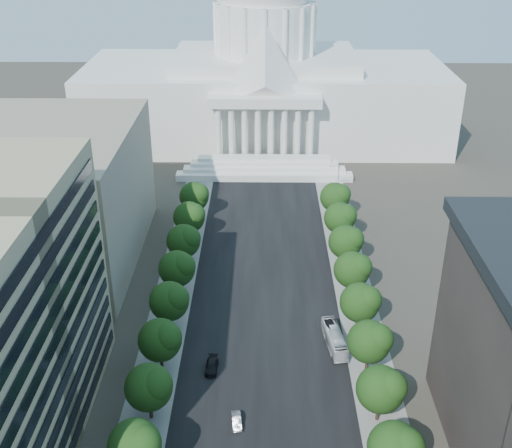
{
  "coord_description": "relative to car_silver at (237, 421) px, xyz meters",
  "views": [
    {
      "loc": [
        -0.34,
        -29.31,
        73.78
      ],
      "look_at": [
        -1.69,
        82.5,
        17.31
      ],
      "focal_mm": 45.0,
      "sensor_mm": 36.0,
      "label": 1
    }
  ],
  "objects": [
    {
      "name": "streetlight_f",
      "position": [
        24.21,
        88.38,
        5.14
      ],
      "size": [
        2.61,
        0.44,
        9.0
      ],
      "color": "gray",
      "rests_on": "ground"
    },
    {
      "name": "tree_l_f",
      "position": [
        -13.36,
        25.19,
        5.78
      ],
      "size": [
        7.79,
        7.6,
        9.97
      ],
      "color": "#33261C",
      "rests_on": "ground"
    },
    {
      "name": "tree_r_e",
      "position": [
        22.64,
        13.19,
        5.78
      ],
      "size": [
        7.79,
        7.6,
        9.97
      ],
      "color": "#33261C",
      "rests_on": "ground"
    },
    {
      "name": "tree_r_d",
      "position": [
        22.64,
        1.19,
        5.78
      ],
      "size": [
        7.79,
        7.6,
        9.97
      ],
      "color": "#33261C",
      "rests_on": "ground"
    },
    {
      "name": "tree_r_i",
      "position": [
        22.64,
        61.19,
        5.78
      ],
      "size": [
        7.79,
        7.6,
        9.97
      ],
      "color": "#33261C",
      "rests_on": "ground"
    },
    {
      "name": "road_asphalt",
      "position": [
        4.3,
        43.38,
        -0.68
      ],
      "size": [
        30.0,
        260.0,
        0.01
      ],
      "primitive_type": "cube",
      "color": "black",
      "rests_on": "ground"
    },
    {
      "name": "car_silver",
      "position": [
        0.0,
        0.0,
        0.0
      ],
      "size": [
        1.91,
        4.25,
        1.35
      ],
      "primitive_type": "imported",
      "rotation": [
        0.0,
        0.0,
        0.12
      ],
      "color": "#ABADB3",
      "rests_on": "ground"
    },
    {
      "name": "streetlight_d",
      "position": [
        24.21,
        38.38,
        5.14
      ],
      "size": [
        2.61,
        0.44,
        9.0
      ],
      "color": "gray",
      "rests_on": "ground"
    },
    {
      "name": "tree_r_j",
      "position": [
        22.64,
        73.19,
        5.78
      ],
      "size": [
        7.79,
        7.6,
        9.97
      ],
      "color": "#33261C",
      "rests_on": "ground"
    },
    {
      "name": "city_bus",
      "position": [
        17.29,
        20.22,
        0.9
      ],
      "size": [
        4.17,
        11.56,
        3.15
      ],
      "primitive_type": "imported",
      "rotation": [
        0.0,
        0.0,
        0.14
      ],
      "color": "silver",
      "rests_on": "ground"
    },
    {
      "name": "streetlight_c",
      "position": [
        24.21,
        13.38,
        5.14
      ],
      "size": [
        2.61,
        0.44,
        9.0
      ],
      "color": "gray",
      "rests_on": "ground"
    },
    {
      "name": "tree_l_h",
      "position": [
        -13.36,
        49.19,
        5.78
      ],
      "size": [
        7.79,
        7.6,
        9.97
      ],
      "color": "#33261C",
      "rests_on": "ground"
    },
    {
      "name": "tree_r_h",
      "position": [
        22.64,
        49.19,
        5.78
      ],
      "size": [
        7.79,
        7.6,
        9.97
      ],
      "color": "#33261C",
      "rests_on": "ground"
    },
    {
      "name": "tree_l_i",
      "position": [
        -13.36,
        61.19,
        5.78
      ],
      "size": [
        7.79,
        7.6,
        9.97
      ],
      "color": "#33261C",
      "rests_on": "ground"
    },
    {
      "name": "tree_l_j",
      "position": [
        -13.36,
        73.19,
        5.78
      ],
      "size": [
        7.79,
        7.6,
        9.97
      ],
      "color": "#33261C",
      "rests_on": "ground"
    },
    {
      "name": "streetlight_e",
      "position": [
        24.21,
        63.38,
        5.14
      ],
      "size": [
        2.61,
        0.44,
        9.0
      ],
      "color": "gray",
      "rests_on": "ground"
    },
    {
      "name": "tree_l_c",
      "position": [
        -13.36,
        -10.81,
        5.78
      ],
      "size": [
        7.79,
        7.6,
        9.97
      ],
      "color": "#33261C",
      "rests_on": "ground"
    },
    {
      "name": "tree_r_c",
      "position": [
        22.64,
        -10.81,
        5.78
      ],
      "size": [
        7.79,
        7.6,
        9.97
      ],
      "color": "#33261C",
      "rests_on": "ground"
    },
    {
      "name": "office_block_left_far",
      "position": [
        -43.7,
        53.38,
        14.32
      ],
      "size": [
        38.0,
        52.0,
        30.0
      ],
      "primitive_type": "cube",
      "color": "gray",
      "rests_on": "ground"
    },
    {
      "name": "sidewalk_left",
      "position": [
        -14.7,
        43.38,
        -0.68
      ],
      "size": [
        8.0,
        260.0,
        0.02
      ],
      "primitive_type": "cube",
      "color": "gray",
      "rests_on": "ground"
    },
    {
      "name": "sidewalk_right",
      "position": [
        23.3,
        43.38,
        -0.68
      ],
      "size": [
        8.0,
        260.0,
        0.02
      ],
      "primitive_type": "cube",
      "color": "gray",
      "rests_on": "ground"
    },
    {
      "name": "car_dark_b",
      "position": [
        -4.9,
        13.2,
        0.07
      ],
      "size": [
        2.31,
        5.21,
        1.49
      ],
      "primitive_type": "imported",
      "rotation": [
        0.0,
        0.0,
        -0.04
      ],
      "color": "black",
      "rests_on": "ground"
    },
    {
      "name": "tree_l_d",
      "position": [
        -13.36,
        1.19,
        5.78
      ],
      "size": [
        7.79,
        7.6,
        9.97
      ],
      "color": "#33261C",
      "rests_on": "ground"
    },
    {
      "name": "capitol",
      "position": [
        4.3,
        138.27,
        19.33
      ],
      "size": [
        120.0,
        56.0,
        73.0
      ],
      "color": "white",
      "rests_on": "ground"
    },
    {
      "name": "tree_r_g",
      "position": [
        22.64,
        37.19,
        5.78
      ],
      "size": [
        7.79,
        7.6,
        9.97
      ],
      "color": "#33261C",
      "rests_on": "ground"
    },
    {
      "name": "tree_r_f",
      "position": [
        22.64,
        25.19,
        5.78
      ],
      "size": [
        7.79,
        7.6,
        9.97
      ],
      "color": "#33261C",
      "rests_on": "ground"
    },
    {
      "name": "tree_l_e",
      "position": [
        -13.36,
        13.19,
        5.78
      ],
      "size": [
        7.79,
        7.6,
        9.97
      ],
      "color": "#33261C",
      "rests_on": "ground"
    },
    {
      "name": "tree_l_g",
      "position": [
        -13.36,
        37.19,
        5.78
      ],
      "size": [
        7.79,
        7.6,
        9.97
      ],
      "color": "#33261C",
      "rests_on": "ground"
    }
  ]
}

